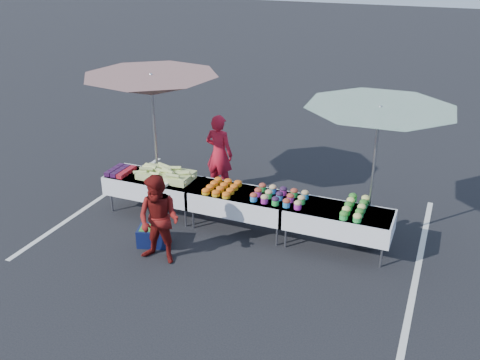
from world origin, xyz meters
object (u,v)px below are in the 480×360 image
at_px(table_center, 240,201).
at_px(table_right, 338,219).
at_px(table_left, 154,185).
at_px(umbrella_right, 379,119).
at_px(customer, 159,220).
at_px(storage_bin, 153,236).
at_px(vendor, 219,154).
at_px(umbrella_left, 152,86).

xyz_separation_m(table_center, table_right, (1.80, 0.00, 0.00)).
distance_m(table_left, umbrella_right, 4.42).
distance_m(customer, storage_bin, 0.82).
bearing_deg(table_right, customer, -150.22).
height_order(table_left, customer, customer).
bearing_deg(vendor, table_right, 159.78).
bearing_deg(storage_bin, table_center, 25.00).
height_order(table_center, customer, customer).
xyz_separation_m(umbrella_left, umbrella_right, (4.26, -0.07, -0.12)).
relative_size(table_right, vendor, 1.10).
bearing_deg(vendor, storage_bin, 92.38).
bearing_deg(customer, table_center, 61.98).
height_order(umbrella_left, umbrella_right, umbrella_left).
bearing_deg(table_left, umbrella_left, 113.14).
relative_size(table_right, umbrella_right, 0.57).
height_order(table_right, umbrella_right, umbrella_right).
relative_size(customer, umbrella_left, 0.49).
bearing_deg(umbrella_right, storage_bin, -156.66).
height_order(customer, storage_bin, customer).
relative_size(customer, storage_bin, 2.57).
bearing_deg(table_center, table_left, 180.00).
bearing_deg(vendor, table_center, 132.84).
bearing_deg(table_center, umbrella_left, 166.68).
bearing_deg(vendor, table_left, 67.79).
height_order(table_left, umbrella_left, umbrella_left).
bearing_deg(storage_bin, table_left, 101.31).
height_order(umbrella_left, storage_bin, umbrella_left).
height_order(vendor, umbrella_right, umbrella_right).
xyz_separation_m(table_center, customer, (-0.81, -1.49, 0.18)).
distance_m(customer, umbrella_left, 2.82).
xyz_separation_m(umbrella_left, storage_bin, (0.80, -1.57, -2.23)).
bearing_deg(vendor, umbrella_left, 50.15).
xyz_separation_m(table_left, umbrella_left, (-0.20, 0.47, 1.82)).
bearing_deg(umbrella_right, vendor, 163.17).
bearing_deg(umbrella_right, customer, -148.29).
bearing_deg(umbrella_left, umbrella_right, -1.00).
xyz_separation_m(customer, storage_bin, (-0.40, 0.40, -0.59)).
bearing_deg(umbrella_left, table_left, -66.86).
bearing_deg(customer, umbrella_left, 121.68).
xyz_separation_m(table_left, umbrella_right, (4.05, 0.40, 1.71)).
distance_m(table_center, storage_bin, 1.68).
distance_m(customer, umbrella_right, 3.91).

